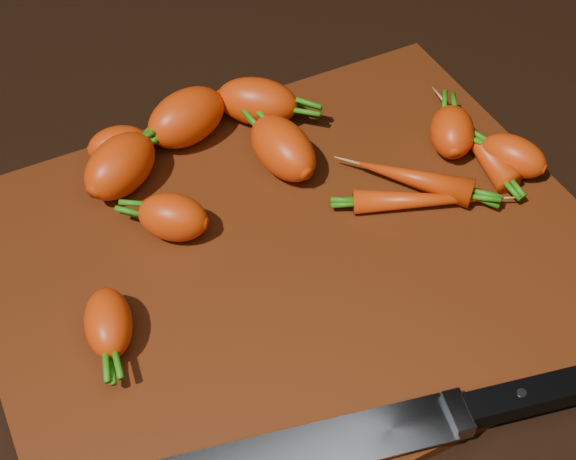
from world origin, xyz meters
name	(u,v)px	position (x,y,z in m)	size (l,w,h in m)	color
ground	(293,265)	(0.00, 0.00, -0.01)	(2.00, 2.00, 0.01)	black
cutting_board	(293,257)	(0.00, 0.00, 0.01)	(0.50, 0.40, 0.01)	#4D1C06
carrot_0	(120,166)	(-0.10, 0.14, 0.04)	(0.08, 0.05, 0.05)	red
carrot_1	(173,217)	(-0.08, 0.06, 0.03)	(0.06, 0.04, 0.04)	red
carrot_2	(257,101)	(0.05, 0.16, 0.03)	(0.08, 0.05, 0.05)	red
carrot_3	(283,148)	(0.04, 0.09, 0.04)	(0.08, 0.05, 0.05)	red
carrot_4	(187,117)	(-0.02, 0.17, 0.04)	(0.08, 0.05, 0.05)	red
carrot_5	(119,145)	(-0.09, 0.17, 0.03)	(0.05, 0.04, 0.04)	red
carrot_6	(514,156)	(0.22, 0.00, 0.03)	(0.06, 0.04, 0.04)	red
carrot_7	(475,141)	(0.21, 0.03, 0.02)	(0.12, 0.02, 0.02)	red
carrot_8	(424,200)	(0.12, -0.01, 0.02)	(0.12, 0.02, 0.02)	red
carrot_9	(415,179)	(0.13, 0.02, 0.03)	(0.10, 0.03, 0.03)	red
carrot_10	(108,323)	(-0.16, -0.01, 0.03)	(0.06, 0.04, 0.04)	red
carrot_11	(452,132)	(0.19, 0.05, 0.03)	(0.06, 0.04, 0.04)	red
knife	(336,444)	(-0.05, -0.17, 0.02)	(0.33, 0.10, 0.02)	gray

